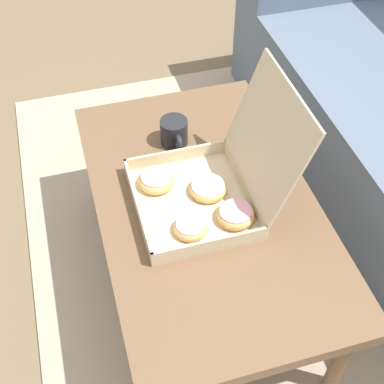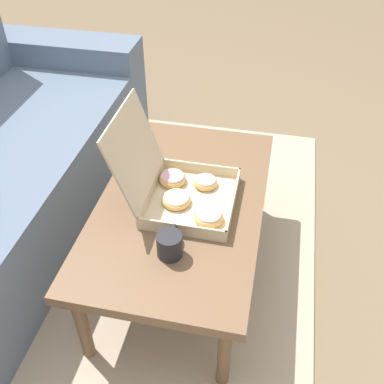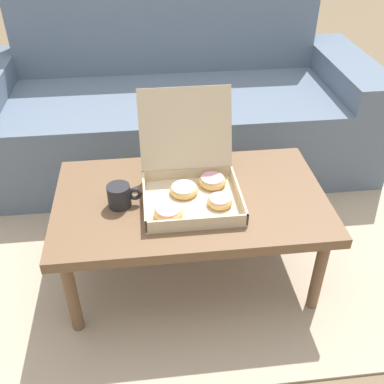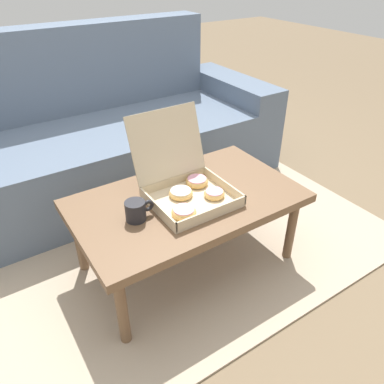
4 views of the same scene
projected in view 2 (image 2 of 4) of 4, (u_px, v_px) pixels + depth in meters
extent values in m
plane|color=#756047|center=(157.00, 266.00, 1.94)|extent=(12.00, 12.00, 0.00)
cube|color=tan|center=(92.00, 254.00, 1.98)|extent=(2.27, 1.93, 0.01)
cube|color=slate|center=(0.00, 206.00, 1.90)|extent=(1.67, 0.66, 0.44)
cube|color=slate|center=(68.00, 86.00, 2.59)|extent=(0.24, 0.86, 0.57)
cube|color=brown|center=(181.00, 205.00, 1.68)|extent=(1.02, 0.60, 0.04)
cylinder|color=brown|center=(224.00, 353.00, 1.43)|extent=(0.04, 0.04, 0.36)
cylinder|color=brown|center=(254.00, 181.00, 2.10)|extent=(0.04, 0.04, 0.36)
cylinder|color=brown|center=(82.00, 326.00, 1.51)|extent=(0.04, 0.04, 0.36)
cylinder|color=brown|center=(154.00, 168.00, 2.18)|extent=(0.04, 0.04, 0.36)
cube|color=beige|center=(192.00, 201.00, 1.65)|extent=(0.35, 0.31, 0.01)
cube|color=beige|center=(233.00, 202.00, 1.61)|extent=(0.35, 0.01, 0.04)
cube|color=beige|center=(152.00, 191.00, 1.66)|extent=(0.35, 0.01, 0.04)
cube|color=beige|center=(181.00, 229.00, 1.51)|extent=(0.01, 0.31, 0.04)
cube|color=beige|center=(201.00, 168.00, 1.77)|extent=(0.01, 0.31, 0.04)
cube|color=beige|center=(135.00, 152.00, 1.56)|extent=(0.35, 0.10, 0.30)
torus|color=#E0B266|center=(205.00, 182.00, 1.71)|extent=(0.09, 0.09, 0.03)
cylinder|color=pink|center=(206.00, 180.00, 1.70)|extent=(0.08, 0.08, 0.01)
torus|color=#E0B266|center=(209.00, 217.00, 1.56)|extent=(0.10, 0.10, 0.04)
cylinder|color=pink|center=(209.00, 215.00, 1.55)|extent=(0.09, 0.09, 0.02)
torus|color=#E0B266|center=(176.00, 200.00, 1.63)|extent=(0.11, 0.11, 0.03)
cylinder|color=white|center=(176.00, 198.00, 1.63)|extent=(0.09, 0.09, 0.01)
torus|color=#E0B266|center=(173.00, 179.00, 1.72)|extent=(0.10, 0.10, 0.03)
cylinder|color=pink|center=(173.00, 177.00, 1.72)|extent=(0.09, 0.09, 0.02)
cylinder|color=#232328|center=(170.00, 245.00, 1.44)|extent=(0.08, 0.08, 0.08)
torus|color=#232328|center=(174.00, 232.00, 1.48)|extent=(0.05, 0.02, 0.05)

